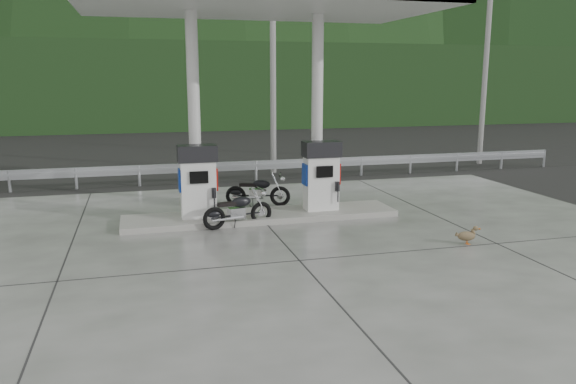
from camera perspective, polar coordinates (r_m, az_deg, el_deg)
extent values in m
plane|color=black|center=(12.14, -0.15, -5.62)|extent=(160.00, 160.00, 0.00)
cube|color=#60615C|center=(12.14, -0.15, -5.57)|extent=(18.00, 14.00, 0.02)
cube|color=gray|center=(14.46, -2.69, -2.43)|extent=(7.00, 1.40, 0.15)
cylinder|color=silver|center=(14.21, -9.51, 7.71)|extent=(0.30, 0.30, 5.00)
cylinder|color=silver|center=(14.86, 2.98, 8.01)|extent=(0.30, 0.30, 5.00)
cube|color=white|center=(14.14, -2.90, 18.79)|extent=(8.50, 5.00, 0.40)
cube|color=black|center=(23.18, -7.46, 2.56)|extent=(60.00, 7.00, 0.01)
cylinder|color=gray|center=(21.30, -1.53, 12.66)|extent=(0.22, 0.22, 8.00)
cylinder|color=gray|center=(24.99, 19.44, 11.86)|extent=(0.22, 0.22, 8.00)
cube|color=black|center=(41.32, -11.06, 10.53)|extent=(80.00, 6.00, 6.00)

